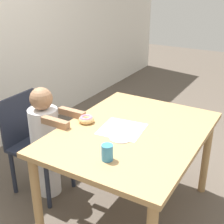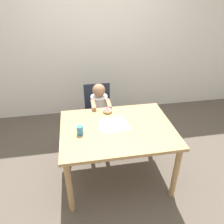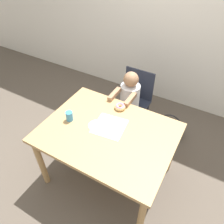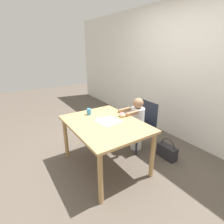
{
  "view_description": "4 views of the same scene",
  "coord_description": "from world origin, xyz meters",
  "px_view_note": "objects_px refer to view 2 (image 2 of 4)",
  "views": [
    {
      "loc": [
        -1.71,
        -0.85,
        1.7
      ],
      "look_at": [
        -0.03,
        0.14,
        0.84
      ],
      "focal_mm": 50.0,
      "sensor_mm": 36.0,
      "label": 1
    },
    {
      "loc": [
        -0.39,
        -1.92,
        2.08
      ],
      "look_at": [
        -0.03,
        0.14,
        0.84
      ],
      "focal_mm": 35.0,
      "sensor_mm": 36.0,
      "label": 2
    },
    {
      "loc": [
        0.72,
        -1.18,
        2.2
      ],
      "look_at": [
        -0.03,
        0.14,
        0.84
      ],
      "focal_mm": 35.0,
      "sensor_mm": 36.0,
      "label": 3
    },
    {
      "loc": [
        1.91,
        -1.16,
        1.72
      ],
      "look_at": [
        -0.03,
        0.14,
        0.84
      ],
      "focal_mm": 28.0,
      "sensor_mm": 36.0,
      "label": 4
    }
  ],
  "objects_px": {
    "donut": "(107,110)",
    "chair": "(99,113)",
    "child_figure": "(100,114)",
    "cup": "(80,130)",
    "handbag": "(129,123)"
  },
  "relations": [
    {
      "from": "handbag",
      "to": "cup",
      "type": "bearing_deg",
      "value": -128.81
    },
    {
      "from": "chair",
      "to": "donut",
      "type": "xyz_separation_m",
      "value": [
        0.06,
        -0.49,
        0.31
      ]
    },
    {
      "from": "child_figure",
      "to": "donut",
      "type": "height_order",
      "value": "child_figure"
    },
    {
      "from": "donut",
      "to": "handbag",
      "type": "distance_m",
      "value": 0.97
    },
    {
      "from": "donut",
      "to": "chair",
      "type": "bearing_deg",
      "value": 96.87
    },
    {
      "from": "chair",
      "to": "handbag",
      "type": "distance_m",
      "value": 0.6
    },
    {
      "from": "chair",
      "to": "cup",
      "type": "distance_m",
      "value": 0.98
    },
    {
      "from": "child_figure",
      "to": "cup",
      "type": "xyz_separation_m",
      "value": [
        -0.29,
        -0.75,
        0.29
      ]
    },
    {
      "from": "chair",
      "to": "child_figure",
      "type": "bearing_deg",
      "value": -90.0
    },
    {
      "from": "chair",
      "to": "child_figure",
      "type": "relative_size",
      "value": 0.88
    },
    {
      "from": "donut",
      "to": "handbag",
      "type": "height_order",
      "value": "donut"
    },
    {
      "from": "child_figure",
      "to": "cup",
      "type": "height_order",
      "value": "child_figure"
    },
    {
      "from": "child_figure",
      "to": "donut",
      "type": "bearing_deg",
      "value": -80.76
    },
    {
      "from": "cup",
      "to": "chair",
      "type": "bearing_deg",
      "value": 71.64
    },
    {
      "from": "chair",
      "to": "donut",
      "type": "height_order",
      "value": "chair"
    }
  ]
}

